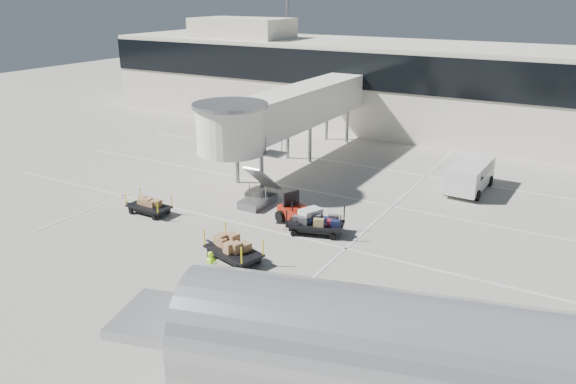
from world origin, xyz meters
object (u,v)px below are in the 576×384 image
(minivan, at_px, (470,173))
(ground_worker, at_px, (211,268))
(suitcase_cart, at_px, (315,224))
(aircraft, at_px, (478,371))
(box_cart_near, at_px, (231,250))
(baggage_tug, at_px, (300,214))
(belt_loader, at_px, (232,122))
(box_cart_far, at_px, (151,206))

(minivan, bearing_deg, ground_worker, -108.79)
(suitcase_cart, distance_m, aircraft, 16.23)
(suitcase_cart, bearing_deg, box_cart_near, -128.70)
(minivan, bearing_deg, baggage_tug, -120.47)
(box_cart_near, height_order, minivan, minivan)
(box_cart_near, bearing_deg, aircraft, -10.99)
(minivan, height_order, belt_loader, belt_loader)
(baggage_tug, relative_size, ground_worker, 1.92)
(box_cart_far, relative_size, minivan, 0.63)
(box_cart_far, bearing_deg, aircraft, -23.42)
(minivan, distance_m, aircraft, 23.95)
(baggage_tug, relative_size, aircraft, 0.15)
(belt_loader, xyz_separation_m, aircraft, (29.21, -29.36, 2.03))
(suitcase_cart, distance_m, box_cart_far, 10.13)
(box_cart_far, height_order, ground_worker, ground_worker)
(baggage_tug, height_order, aircraft, aircraft)
(box_cart_near, xyz_separation_m, ground_worker, (0.50, -2.26, 0.19))
(ground_worker, height_order, belt_loader, belt_loader)
(minivan, bearing_deg, box_cart_far, -135.76)
(box_cart_far, relative_size, ground_worker, 2.10)
(suitcase_cart, xyz_separation_m, minivan, (5.69, 11.60, 0.62))
(baggage_tug, relative_size, minivan, 0.58)
(baggage_tug, bearing_deg, minivan, 80.39)
(ground_worker, bearing_deg, suitcase_cart, 49.91)
(suitcase_cart, distance_m, ground_worker, 7.52)
(ground_worker, xyz_separation_m, belt_loader, (-16.63, 25.04, -0.02))
(box_cart_near, distance_m, aircraft, 14.81)
(box_cart_far, distance_m, ground_worker, 9.64)
(baggage_tug, xyz_separation_m, belt_loader, (-16.86, 17.04, 0.12))
(ground_worker, bearing_deg, aircraft, -47.22)
(belt_loader, height_order, aircraft, aircraft)
(suitcase_cart, xyz_separation_m, aircraft, (11.04, -11.68, 2.25))
(ground_worker, bearing_deg, minivan, 40.88)
(minivan, bearing_deg, suitcase_cart, -114.03)
(box_cart_near, xyz_separation_m, belt_loader, (-16.13, 22.77, 0.18))
(baggage_tug, relative_size, box_cart_near, 0.78)
(box_cart_near, xyz_separation_m, minivan, (7.73, 16.69, 0.57))
(baggage_tug, xyz_separation_m, minivan, (6.99, 10.96, 0.51))
(minivan, distance_m, belt_loader, 24.62)
(box_cart_near, xyz_separation_m, box_cart_far, (-7.79, 2.64, -0.07))
(suitcase_cart, relative_size, belt_loader, 0.88)
(minivan, relative_size, aircraft, 0.27)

